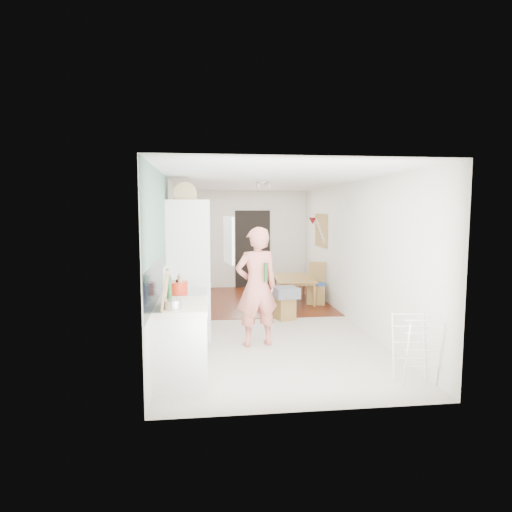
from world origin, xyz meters
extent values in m
cube|color=beige|center=(0.00, 0.00, 0.00)|extent=(3.20, 7.00, 0.01)
cube|color=#63210B|center=(0.00, 1.85, 0.01)|extent=(3.20, 3.30, 0.01)
cube|color=slate|center=(-1.59, -2.00, 1.85)|extent=(0.02, 3.00, 1.30)
cube|color=black|center=(-1.59, -2.55, 1.15)|extent=(0.02, 1.90, 0.50)
cube|color=black|center=(0.20, 3.48, 1.00)|extent=(0.90, 0.04, 2.00)
cube|color=white|center=(-1.30, -2.55, 0.43)|extent=(0.60, 0.90, 0.86)
cube|color=silver|center=(-1.30, -2.55, 0.89)|extent=(0.62, 0.92, 0.06)
cube|color=white|center=(-1.30, -1.80, 0.44)|extent=(0.60, 0.60, 0.88)
cube|color=#B7B7B9|center=(-1.30, -1.80, 0.90)|extent=(0.60, 0.60, 0.04)
cube|color=white|center=(-1.27, -0.78, 1.07)|extent=(0.66, 0.66, 2.15)
cube|color=white|center=(-0.66, -1.08, 1.55)|extent=(0.14, 0.56, 0.70)
cube|color=white|center=(-0.96, -0.78, 1.55)|extent=(0.02, 0.52, 0.66)
cube|color=tan|center=(1.58, 1.90, 1.55)|extent=(0.03, 0.90, 0.70)
cube|color=olive|center=(1.57, 1.90, 1.55)|extent=(0.00, 0.94, 0.74)
cone|color=maroon|center=(1.54, 2.55, 1.75)|extent=(0.18, 0.18, 0.16)
imported|color=#D57362|center=(-0.27, -1.33, 1.04)|extent=(0.84, 0.63, 2.07)
imported|color=olive|center=(0.94, 1.71, 0.22)|extent=(0.78, 1.30, 0.44)
cube|color=slate|center=(0.44, 0.12, 0.50)|extent=(0.49, 0.49, 0.19)
cylinder|color=red|center=(-1.38, -1.96, 1.00)|extent=(0.29, 0.29, 0.16)
cylinder|color=#B7B7B9|center=(-1.37, -2.83, 0.97)|extent=(0.21, 0.21, 0.10)
cylinder|color=#17421A|center=(-0.15, -1.47, 1.11)|extent=(0.06, 0.06, 0.28)
cylinder|color=#17421A|center=(-1.43, -2.57, 1.08)|extent=(0.09, 0.09, 0.31)
cylinder|color=#17421A|center=(-1.46, -2.35, 1.07)|extent=(0.07, 0.07, 0.31)
cylinder|color=silver|center=(-1.45, -2.52, 1.02)|extent=(0.10, 0.10, 0.21)
cylinder|color=tan|center=(-1.34, -2.03, 1.03)|extent=(0.06, 0.06, 0.21)
cylinder|color=tan|center=(-1.34, -2.02, 1.02)|extent=(0.07, 0.07, 0.20)
camera|label=1|loc=(-1.00, -7.47, 1.98)|focal=30.00mm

